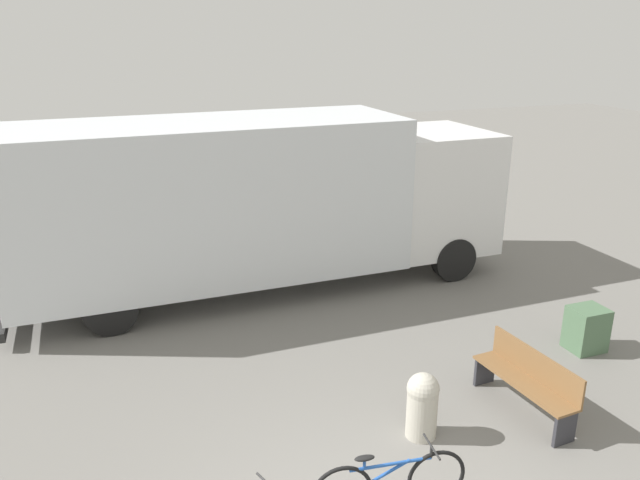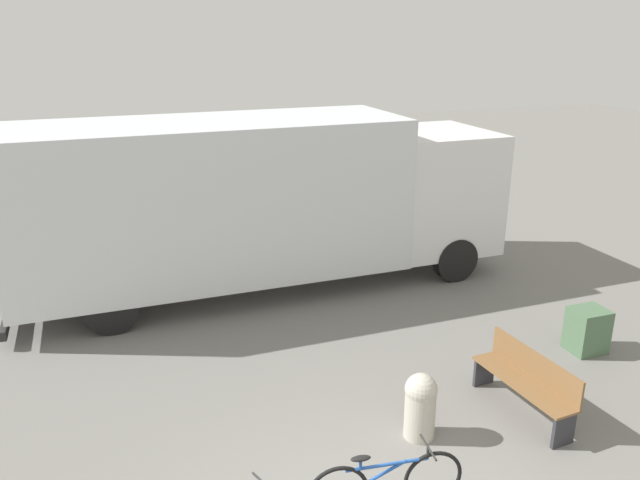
# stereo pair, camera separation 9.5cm
# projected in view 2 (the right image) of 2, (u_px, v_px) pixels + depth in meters

# --- Properties ---
(delivery_truck) EXTENTS (9.61, 2.60, 3.36)m
(delivery_truck) POSITION_uv_depth(u_px,v_px,m) (260.00, 197.00, 12.05)
(delivery_truck) COLOR silver
(delivery_truck) RESTS_ON ground
(park_bench) EXTENTS (0.54, 1.68, 0.88)m
(park_bench) POSITION_uv_depth(u_px,v_px,m) (527.00, 380.00, 8.36)
(park_bench) COLOR brown
(park_bench) RESTS_ON ground
(bollard_near_bench) EXTENTS (0.41, 0.41, 0.89)m
(bollard_near_bench) POSITION_uv_depth(u_px,v_px,m) (420.00, 404.00, 7.85)
(bollard_near_bench) COLOR #B2AD9E
(bollard_near_bench) RESTS_ON ground
(utility_box) EXTENTS (0.55, 0.49, 0.73)m
(utility_box) POSITION_uv_depth(u_px,v_px,m) (587.00, 330.00, 10.00)
(utility_box) COLOR #4C6B4C
(utility_box) RESTS_ON ground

